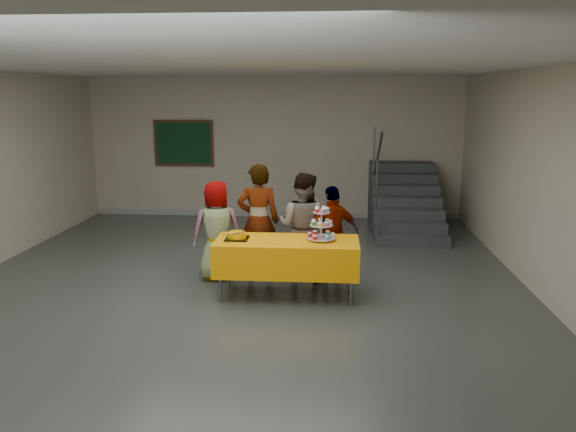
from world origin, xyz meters
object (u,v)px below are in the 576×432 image
at_px(bake_table, 287,256).
at_px(schoolchild_b, 259,221).
at_px(schoolchild_a, 217,230).
at_px(cupcake_stand, 321,226).
at_px(schoolchild_c, 303,227).
at_px(schoolchild_d, 333,234).
at_px(noticeboard, 184,143).
at_px(bear_cake, 237,235).
at_px(staircase, 403,204).

distance_m(bake_table, schoolchild_b, 0.96).
bearing_deg(schoolchild_b, schoolchild_a, 6.36).
distance_m(cupcake_stand, schoolchild_c, 0.76).
height_order(schoolchild_c, schoolchild_d, schoolchild_c).
xyz_separation_m(schoolchild_a, schoolchild_d, (1.66, 0.04, -0.03)).
bearing_deg(cupcake_stand, schoolchild_c, 111.90).
distance_m(schoolchild_b, schoolchild_c, 0.65).
height_order(cupcake_stand, noticeboard, noticeboard).
distance_m(bake_table, cupcake_stand, 0.60).
height_order(cupcake_stand, bear_cake, cupcake_stand).
distance_m(bake_table, staircase, 4.55).
relative_size(bake_table, schoolchild_c, 1.20).
height_order(schoolchild_c, staircase, staircase).
bearing_deg(staircase, bake_table, -116.35).
xyz_separation_m(bear_cake, schoolchild_d, (1.26, 0.69, -0.14)).
bearing_deg(schoolchild_d, schoolchild_a, -23.22).
relative_size(bear_cake, noticeboard, 0.28).
relative_size(schoolchild_c, staircase, 0.65).
xyz_separation_m(cupcake_stand, schoolchild_d, (0.15, 0.65, -0.27)).
distance_m(schoolchild_a, schoolchild_b, 0.61).
bearing_deg(schoolchild_c, noticeboard, -37.30).
bearing_deg(schoolchild_a, schoolchild_c, 169.63).
bearing_deg(schoolchild_d, staircase, -137.38).
xyz_separation_m(schoolchild_b, schoolchild_c, (0.65, -0.05, -0.06)).
bearing_deg(noticeboard, staircase, -10.18).
relative_size(staircase, noticeboard, 1.85).
bearing_deg(schoolchild_d, cupcake_stand, 51.90).
bearing_deg(schoolchild_d, noticeboard, -77.19).
xyz_separation_m(bake_table, schoolchild_a, (-1.06, 0.65, 0.17)).
distance_m(bake_table, schoolchild_a, 1.25).
xyz_separation_m(bear_cake, schoolchild_c, (0.83, 0.73, -0.05)).
relative_size(bake_table, cupcake_stand, 4.22).
xyz_separation_m(schoolchild_a, noticeboard, (-1.58, 4.26, 0.88)).
relative_size(schoolchild_a, schoolchild_b, 0.86).
distance_m(schoolchild_b, staircase, 4.14).
relative_size(cupcake_stand, schoolchild_d, 0.32).
bearing_deg(schoolchild_d, bake_table, 24.21).
distance_m(bear_cake, schoolchild_c, 1.11).
height_order(schoolchild_a, noticeboard, noticeboard).
distance_m(bake_table, schoolchild_c, 0.79).
height_order(bear_cake, schoolchild_a, schoolchild_a).
xyz_separation_m(schoolchild_b, schoolchild_d, (1.08, -0.10, -0.15)).
bearing_deg(bake_table, schoolchild_c, 76.89).
relative_size(bake_table, staircase, 0.78).
xyz_separation_m(schoolchild_a, staircase, (3.08, 3.43, -0.24)).
bearing_deg(schoolchild_b, cupcake_stand, 134.10).
bearing_deg(cupcake_stand, staircase, 68.72).
bearing_deg(cupcake_stand, schoolchild_b, 141.18).
bearing_deg(schoolchild_a, noticeboard, -84.09).
relative_size(bear_cake, schoolchild_a, 0.25).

